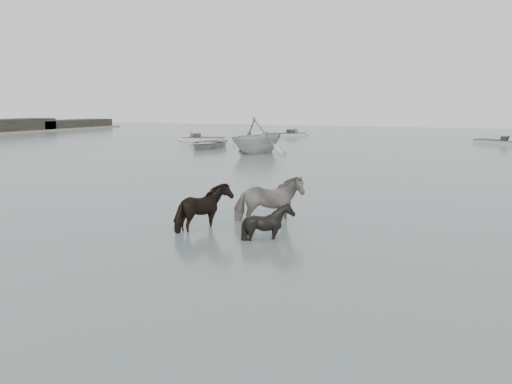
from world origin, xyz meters
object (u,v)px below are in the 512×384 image
(pony_pinto, at_px, (269,193))
(pony_black, at_px, (268,215))
(pony_dark, at_px, (205,203))
(rowboat_lead, at_px, (208,142))

(pony_pinto, bearing_deg, pony_black, 175.37)
(pony_pinto, height_order, pony_dark, pony_pinto)
(pony_pinto, height_order, rowboat_lead, pony_pinto)
(pony_pinto, xyz_separation_m, rowboat_lead, (-14.19, 22.51, -0.38))
(pony_dark, bearing_deg, pony_pinto, -44.71)
(pony_dark, relative_size, pony_black, 1.18)
(pony_pinto, relative_size, rowboat_lead, 0.42)
(rowboat_lead, bearing_deg, pony_pinto, -60.95)
(pony_pinto, height_order, pony_black, pony_pinto)
(pony_pinto, bearing_deg, pony_dark, 113.63)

